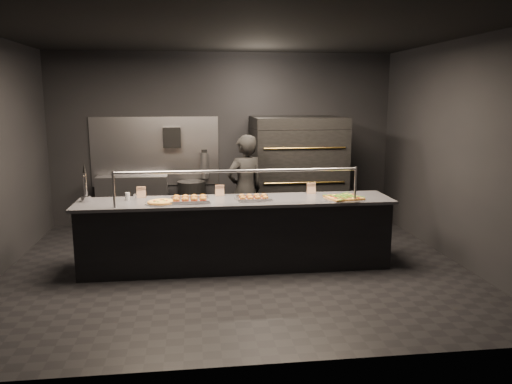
{
  "coord_description": "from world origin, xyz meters",
  "views": [
    {
      "loc": [
        -0.54,
        -6.35,
        2.23
      ],
      "look_at": [
        0.29,
        0.2,
        0.98
      ],
      "focal_mm": 35.0,
      "sensor_mm": 36.0,
      "label": 1
    }
  ],
  "objects_px": {
    "service_counter": "(236,233)",
    "pizza_oven": "(297,173)",
    "slider_tray_b": "(254,198)",
    "trash_bin": "(192,204)",
    "worker": "(245,190)",
    "square_pizza": "(344,198)",
    "fire_extinguisher": "(205,165)",
    "round_pizza": "(162,202)",
    "prep_shelf": "(133,202)",
    "beer_tap": "(86,191)",
    "slider_tray_a": "(190,199)",
    "towel_dispenser": "(172,137)"
  },
  "relations": [
    {
      "from": "prep_shelf",
      "to": "beer_tap",
      "type": "xyz_separation_m",
      "value": [
        -0.31,
        -2.2,
        0.61
      ]
    },
    {
      "from": "round_pizza",
      "to": "trash_bin",
      "type": "relative_size",
      "value": 0.5
    },
    {
      "from": "prep_shelf",
      "to": "slider_tray_a",
      "type": "height_order",
      "value": "slider_tray_a"
    },
    {
      "from": "towel_dispenser",
      "to": "trash_bin",
      "type": "height_order",
      "value": "towel_dispenser"
    },
    {
      "from": "beer_tap",
      "to": "square_pizza",
      "type": "relative_size",
      "value": 0.93
    },
    {
      "from": "beer_tap",
      "to": "worker",
      "type": "xyz_separation_m",
      "value": [
        2.14,
        0.93,
        -0.22
      ]
    },
    {
      "from": "towel_dispenser",
      "to": "pizza_oven",
      "type": "bearing_deg",
      "value": -13.14
    },
    {
      "from": "pizza_oven",
      "to": "square_pizza",
      "type": "relative_size",
      "value": 3.59
    },
    {
      "from": "service_counter",
      "to": "trash_bin",
      "type": "relative_size",
      "value": 5.1
    },
    {
      "from": "trash_bin",
      "to": "worker",
      "type": "distance_m",
      "value": 1.48
    },
    {
      "from": "towel_dispenser",
      "to": "fire_extinguisher",
      "type": "height_order",
      "value": "towel_dispenser"
    },
    {
      "from": "fire_extinguisher",
      "to": "square_pizza",
      "type": "distance_m",
      "value": 3.1
    },
    {
      "from": "fire_extinguisher",
      "to": "slider_tray_a",
      "type": "bearing_deg",
      "value": -95.83
    },
    {
      "from": "round_pizza",
      "to": "square_pizza",
      "type": "distance_m",
      "value": 2.35
    },
    {
      "from": "round_pizza",
      "to": "fire_extinguisher",
      "type": "bearing_deg",
      "value": 76.65
    },
    {
      "from": "pizza_oven",
      "to": "worker",
      "type": "relative_size",
      "value": 1.13
    },
    {
      "from": "slider_tray_a",
      "to": "towel_dispenser",
      "type": "bearing_deg",
      "value": 97.0
    },
    {
      "from": "service_counter",
      "to": "fire_extinguisher",
      "type": "bearing_deg",
      "value": 98.3
    },
    {
      "from": "towel_dispenser",
      "to": "prep_shelf",
      "type": "bearing_deg",
      "value": -174.29
    },
    {
      "from": "slider_tray_b",
      "to": "trash_bin",
      "type": "relative_size",
      "value": 0.61
    },
    {
      "from": "service_counter",
      "to": "towel_dispenser",
      "type": "xyz_separation_m",
      "value": [
        -0.9,
        2.39,
        1.09
      ]
    },
    {
      "from": "fire_extinguisher",
      "to": "worker",
      "type": "xyz_separation_m",
      "value": [
        0.57,
        -1.35,
        -0.22
      ]
    },
    {
      "from": "towel_dispenser",
      "to": "trash_bin",
      "type": "xyz_separation_m",
      "value": [
        0.32,
        -0.18,
        -1.15
      ]
    },
    {
      "from": "beer_tap",
      "to": "service_counter",
      "type": "bearing_deg",
      "value": -3.46
    },
    {
      "from": "towel_dispenser",
      "to": "slider_tray_a",
      "type": "bearing_deg",
      "value": -83.0
    },
    {
      "from": "service_counter",
      "to": "pizza_oven",
      "type": "height_order",
      "value": "pizza_oven"
    },
    {
      "from": "beer_tap",
      "to": "worker",
      "type": "bearing_deg",
      "value": 23.63
    },
    {
      "from": "service_counter",
      "to": "slider_tray_b",
      "type": "relative_size",
      "value": 8.43
    },
    {
      "from": "service_counter",
      "to": "towel_dispenser",
      "type": "relative_size",
      "value": 11.71
    },
    {
      "from": "towel_dispenser",
      "to": "worker",
      "type": "height_order",
      "value": "towel_dispenser"
    },
    {
      "from": "towel_dispenser",
      "to": "slider_tray_b",
      "type": "relative_size",
      "value": 0.72
    },
    {
      "from": "pizza_oven",
      "to": "slider_tray_b",
      "type": "relative_size",
      "value": 3.93
    },
    {
      "from": "service_counter",
      "to": "fire_extinguisher",
      "type": "xyz_separation_m",
      "value": [
        -0.35,
        2.4,
        0.6
      ]
    },
    {
      "from": "fire_extinguisher",
      "to": "pizza_oven",
      "type": "bearing_deg",
      "value": -17.89
    },
    {
      "from": "pizza_oven",
      "to": "worker",
      "type": "distance_m",
      "value": 1.3
    },
    {
      "from": "slider_tray_b",
      "to": "service_counter",
      "type": "bearing_deg",
      "value": 168.79
    },
    {
      "from": "prep_shelf",
      "to": "beer_tap",
      "type": "height_order",
      "value": "beer_tap"
    },
    {
      "from": "beer_tap",
      "to": "slider_tray_a",
      "type": "xyz_separation_m",
      "value": [
        1.31,
        -0.17,
        -0.11
      ]
    },
    {
      "from": "worker",
      "to": "square_pizza",
      "type": "bearing_deg",
      "value": 109.9
    },
    {
      "from": "pizza_oven",
      "to": "square_pizza",
      "type": "bearing_deg",
      "value": -84.43
    },
    {
      "from": "service_counter",
      "to": "slider_tray_a",
      "type": "relative_size",
      "value": 7.91
    },
    {
      "from": "slider_tray_b",
      "to": "fire_extinguisher",
      "type": "bearing_deg",
      "value": 103.18
    },
    {
      "from": "beer_tap",
      "to": "slider_tray_b",
      "type": "distance_m",
      "value": 2.15
    },
    {
      "from": "service_counter",
      "to": "prep_shelf",
      "type": "xyz_separation_m",
      "value": [
        -1.6,
        2.32,
        -0.01
      ]
    },
    {
      "from": "towel_dispenser",
      "to": "square_pizza",
      "type": "xyz_separation_m",
      "value": [
        2.3,
        -2.54,
        -0.61
      ]
    },
    {
      "from": "pizza_oven",
      "to": "round_pizza",
      "type": "relative_size",
      "value": 4.72
    },
    {
      "from": "fire_extinguisher",
      "to": "worker",
      "type": "relative_size",
      "value": 0.3
    },
    {
      "from": "pizza_oven",
      "to": "worker",
      "type": "height_order",
      "value": "pizza_oven"
    },
    {
      "from": "round_pizza",
      "to": "square_pizza",
      "type": "xyz_separation_m",
      "value": [
        2.35,
        -0.02,
        0.0
      ]
    },
    {
      "from": "prep_shelf",
      "to": "fire_extinguisher",
      "type": "xyz_separation_m",
      "value": [
        1.25,
        0.08,
        0.61
      ]
    }
  ]
}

